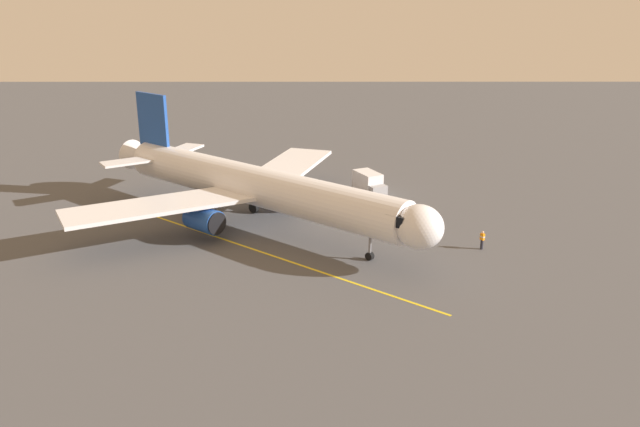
% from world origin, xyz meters
% --- Properties ---
extents(ground_plane, '(220.00, 220.00, 0.00)m').
position_xyz_m(ground_plane, '(0.00, 0.00, 0.00)').
color(ground_plane, '#4C4C4F').
extents(apron_lead_in_line, '(31.03, 25.62, 0.01)m').
position_xyz_m(apron_lead_in_line, '(0.19, 5.22, 0.01)').
color(apron_lead_in_line, yellow).
rests_on(apron_lead_in_line, ground).
extents(airplane, '(33.85, 32.10, 11.50)m').
position_xyz_m(airplane, '(0.41, -0.96, 4.00)').
color(airplane, white).
rests_on(airplane, ground).
extents(ground_crew_marshaller, '(0.43, 0.47, 1.71)m').
position_xyz_m(ground_crew_marshaller, '(-20.40, 5.37, 0.89)').
color(ground_crew_marshaller, '#23232D').
rests_on(ground_crew_marshaller, ground).
extents(box_truck_near_nose, '(3.77, 4.99, 2.62)m').
position_xyz_m(box_truck_near_nose, '(-11.57, -10.80, 1.39)').
color(box_truck_near_nose, '#9E9EA3').
rests_on(box_truck_near_nose, ground).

